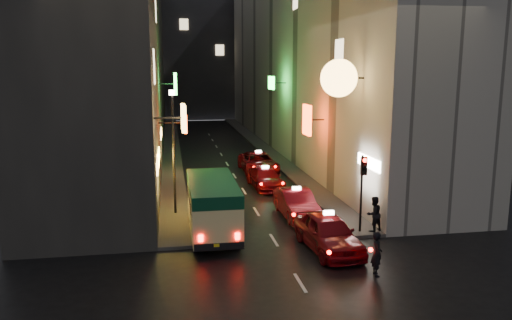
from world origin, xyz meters
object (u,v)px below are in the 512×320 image
minibus (213,201)px  lamp_post (173,144)px  traffic_light (363,177)px  pedestrian_crossing (377,251)px  taxi_near (328,230)px

minibus → lamp_post: 4.30m
traffic_light → pedestrian_crossing: bearing=-104.5°
traffic_light → lamp_post: bearing=151.1°
lamp_post → minibus: bearing=-64.1°
minibus → lamp_post: (-1.63, 3.36, 2.14)m
traffic_light → lamp_post: lamp_post is taller
minibus → traffic_light: 6.77m
minibus → lamp_post: bearing=115.9°
taxi_near → pedestrian_crossing: size_ratio=3.08×
pedestrian_crossing → traffic_light: 4.77m
minibus → lamp_post: size_ratio=0.94×
lamp_post → traffic_light: bearing=-28.9°
minibus → pedestrian_crossing: 7.76m
pedestrian_crossing → lamp_post: bearing=44.9°
minibus → taxi_near: bearing=-31.3°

